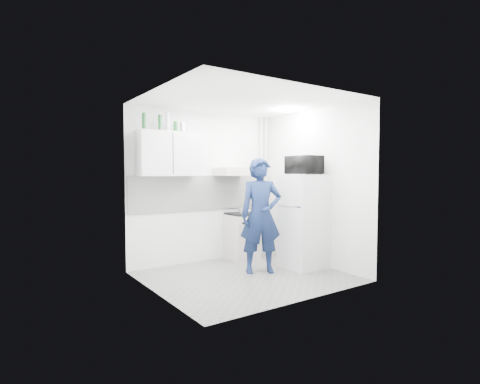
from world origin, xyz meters
TOP-DOWN VIEW (x-y plane):
  - floor at (0.00, 0.00)m, footprint 2.80×2.80m
  - ceiling at (0.00, 0.00)m, footprint 2.80×2.80m
  - wall_back at (0.00, 1.25)m, footprint 2.80×0.00m
  - wall_left at (-1.40, 0.00)m, footprint 0.00×2.60m
  - wall_right at (1.40, 0.00)m, footprint 0.00×2.60m
  - person at (0.34, 0.07)m, footprint 0.77×0.66m
  - stove at (0.62, 1.00)m, footprint 0.50×0.50m
  - fridge at (1.10, -0.08)m, footprint 0.64×0.64m
  - stove_top at (0.62, 1.00)m, footprint 0.48×0.48m
  - saucepan at (0.68, 1.05)m, footprint 0.15×0.15m
  - microwave at (1.10, -0.08)m, footprint 0.56×0.38m
  - bottle_a at (-1.15, 1.07)m, footprint 0.06×0.06m
  - bottle_c at (-0.89, 1.07)m, footprint 0.06×0.06m
  - bottle_d at (-0.76, 1.07)m, footprint 0.07×0.07m
  - canister_a at (-0.62, 1.07)m, footprint 0.07×0.07m
  - canister_b at (-0.50, 1.07)m, footprint 0.08×0.08m
  - upper_cabinet at (-0.75, 1.07)m, footprint 1.00×0.35m
  - range_hood at (0.45, 1.00)m, footprint 0.60×0.50m
  - backsplash at (0.00, 1.24)m, footprint 2.74×0.03m
  - pipe_a at (1.30, 1.17)m, footprint 0.05×0.05m
  - pipe_b at (1.18, 1.17)m, footprint 0.04×0.04m
  - ceiling_spot_fixture at (1.00, 0.20)m, footprint 0.10×0.10m

SIDE VIEW (x-z plane):
  - floor at x=0.00m, z-range 0.00..0.00m
  - stove at x=0.62m, z-range 0.00..0.80m
  - fridge at x=1.10m, z-range 0.00..1.52m
  - stove_top at x=0.62m, z-range 0.80..0.83m
  - saucepan at x=0.68m, z-range 0.83..0.91m
  - person at x=0.34m, z-range 0.00..1.78m
  - backsplash at x=0.00m, z-range 0.90..1.50m
  - wall_left at x=-1.40m, z-range 0.00..2.60m
  - wall_right at x=1.40m, z-range 0.00..2.60m
  - pipe_a at x=1.30m, z-range 0.00..2.60m
  - pipe_b at x=1.18m, z-range 0.00..2.60m
  - wall_back at x=0.00m, z-range -0.10..2.70m
  - range_hood at x=0.45m, z-range 1.50..1.64m
  - microwave at x=1.10m, z-range 1.52..1.82m
  - upper_cabinet at x=-0.75m, z-range 1.50..2.20m
  - canister_b at x=-0.50m, z-range 2.20..2.36m
  - canister_a at x=-0.62m, z-range 2.20..2.37m
  - bottle_c at x=-0.89m, z-range 2.20..2.46m
  - bottle_a at x=-1.15m, z-range 2.20..2.46m
  - bottle_d at x=-0.76m, z-range 2.20..2.51m
  - ceiling_spot_fixture at x=1.00m, z-range 2.56..2.58m
  - ceiling at x=0.00m, z-range 2.60..2.60m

